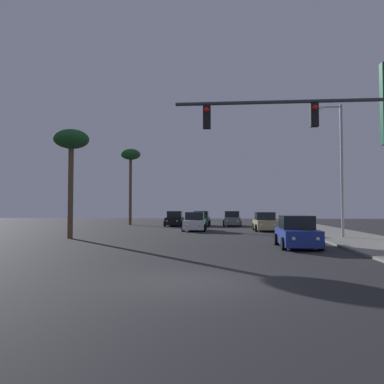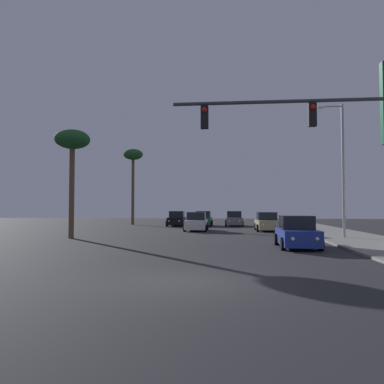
{
  "view_description": "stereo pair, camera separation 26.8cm",
  "coord_description": "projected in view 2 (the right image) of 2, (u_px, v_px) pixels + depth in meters",
  "views": [
    {
      "loc": [
        0.95,
        -10.71,
        2.12
      ],
      "look_at": [
        -0.94,
        11.22,
        3.02
      ],
      "focal_mm": 35.0,
      "sensor_mm": 36.0,
      "label": 1
    },
    {
      "loc": [
        1.22,
        -10.68,
        2.12
      ],
      "look_at": [
        -0.94,
        11.22,
        3.02
      ],
      "focal_mm": 35.0,
      "sensor_mm": 36.0,
      "label": 2
    }
  ],
  "objects": [
    {
      "name": "car_blue",
      "position": [
        297.0,
        233.0,
        19.68
      ],
      "size": [
        2.04,
        4.32,
        1.68
      ],
      "rotation": [
        0.0,
        0.0,
        3.13
      ],
      "color": "navy",
      "rests_on": "ground"
    },
    {
      "name": "traffic_light_mast",
      "position": [
        324.0,
        138.0,
        14.27
      ],
      "size": [
        8.39,
        0.36,
        6.5
      ],
      "color": "#38383D",
      "rests_on": "sidewalk_right"
    },
    {
      "name": "car_grey",
      "position": [
        234.0,
        219.0,
        42.53
      ],
      "size": [
        2.04,
        4.32,
        1.68
      ],
      "rotation": [
        0.0,
        0.0,
        3.15
      ],
      "color": "slate",
      "rests_on": "ground"
    },
    {
      "name": "palm_tree_near",
      "position": [
        72.0,
        144.0,
        25.77
      ],
      "size": [
        2.4,
        2.4,
        7.47
      ],
      "color": "brown",
      "rests_on": "ground"
    },
    {
      "name": "car_black",
      "position": [
        177.0,
        219.0,
        42.45
      ],
      "size": [
        2.04,
        4.34,
        1.68
      ],
      "rotation": [
        0.0,
        0.0,
        3.18
      ],
      "color": "black",
      "rests_on": "ground"
    },
    {
      "name": "street_lamp",
      "position": [
        341.0,
        163.0,
        25.19
      ],
      "size": [
        1.74,
        0.24,
        9.0
      ],
      "color": "#99999E",
      "rests_on": "sidewalk_right"
    },
    {
      "name": "car_tan",
      "position": [
        267.0,
        222.0,
        33.5
      ],
      "size": [
        2.04,
        4.34,
        1.68
      ],
      "rotation": [
        0.0,
        0.0,
        3.17
      ],
      "color": "tan",
      "rests_on": "ground"
    },
    {
      "name": "palm_tree_far",
      "position": [
        133.0,
        159.0,
        45.82
      ],
      "size": [
        2.4,
        2.4,
        9.26
      ],
      "color": "brown",
      "rests_on": "ground"
    },
    {
      "name": "car_green",
      "position": [
        203.0,
        219.0,
        42.63
      ],
      "size": [
        2.04,
        4.32,
        1.68
      ],
      "rotation": [
        0.0,
        0.0,
        3.13
      ],
      "color": "#195933",
      "rests_on": "ground"
    },
    {
      "name": "ground_plane",
      "position": [
        186.0,
        282.0,
        10.66
      ],
      "size": [
        120.0,
        120.0,
        0.0
      ],
      "primitive_type": "plane",
      "color": "#28282B"
    },
    {
      "name": "car_white",
      "position": [
        196.0,
        222.0,
        33.78
      ],
      "size": [
        2.04,
        4.32,
        1.68
      ],
      "rotation": [
        0.0,
        0.0,
        3.15
      ],
      "color": "silver",
      "rests_on": "ground"
    }
  ]
}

